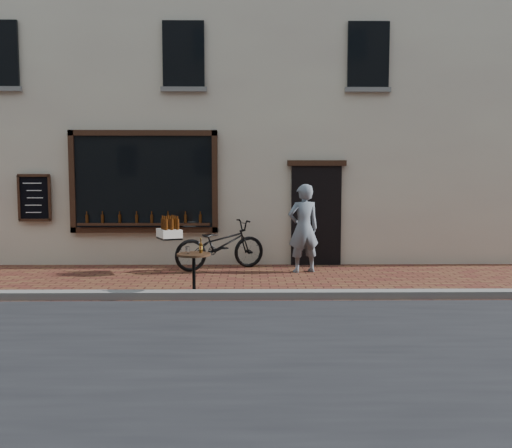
{
  "coord_description": "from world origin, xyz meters",
  "views": [
    {
      "loc": [
        0.44,
        -7.57,
        1.82
      ],
      "look_at": [
        0.54,
        1.2,
        1.1
      ],
      "focal_mm": 35.0,
      "sensor_mm": 36.0,
      "label": 1
    }
  ],
  "objects": [
    {
      "name": "shop_building",
      "position": [
        0.0,
        6.5,
        5.0
      ],
      "size": [
        28.0,
        6.2,
        10.0
      ],
      "color": "beige",
      "rests_on": "ground"
    },
    {
      "name": "pedestrian",
      "position": [
        1.52,
        2.54,
        0.9
      ],
      "size": [
        0.75,
        0.6,
        1.8
      ],
      "primitive_type": "imported",
      "rotation": [
        0.0,
        0.0,
        3.42
      ],
      "color": "slate",
      "rests_on": "ground"
    },
    {
      "name": "ground",
      "position": [
        0.0,
        0.0,
        0.0
      ],
      "size": [
        90.0,
        90.0,
        0.0
      ],
      "primitive_type": "plane",
      "color": "#56251C",
      "rests_on": "ground"
    },
    {
      "name": "bistro_table",
      "position": [
        -0.47,
        0.35,
        0.5
      ],
      "size": [
        0.54,
        0.54,
        0.93
      ],
      "color": "black",
      "rests_on": "ground"
    },
    {
      "name": "kerb",
      "position": [
        0.0,
        0.2,
        0.06
      ],
      "size": [
        90.0,
        0.25,
        0.12
      ],
      "primitive_type": "cube",
      "color": "slate",
      "rests_on": "ground"
    },
    {
      "name": "cargo_bicycle",
      "position": [
        -0.23,
        2.87,
        0.53
      ],
      "size": [
        2.34,
        1.52,
        1.11
      ],
      "rotation": [
        0.0,
        0.0,
        2.0
      ],
      "color": "black",
      "rests_on": "ground"
    }
  ]
}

